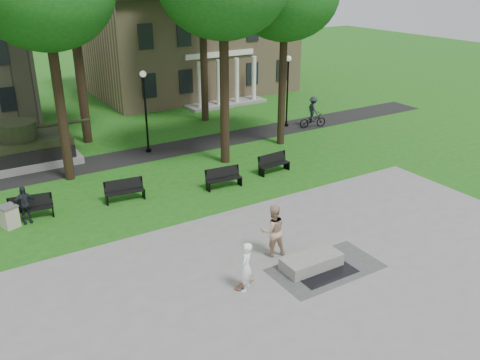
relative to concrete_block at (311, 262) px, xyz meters
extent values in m
plane|color=#184F12|center=(-0.69, 2.51, -0.24)|extent=(120.00, 120.00, 0.00)
cube|color=gray|center=(-0.69, -2.49, -0.23)|extent=(22.00, 16.00, 0.02)
cube|color=black|center=(-0.69, 14.51, -0.24)|extent=(44.00, 2.60, 0.01)
cube|color=#9E8460|center=(9.31, 28.51, 3.75)|extent=(16.00, 11.00, 8.00)
cube|color=silver|center=(9.31, 23.01, 3.55)|extent=(6.00, 0.30, 0.40)
cylinder|color=black|center=(-5.19, 13.01, 3.75)|extent=(0.48, 0.48, 8.00)
cylinder|color=black|center=(2.81, 11.01, 3.92)|extent=(0.50, 0.50, 8.32)
cylinder|color=black|center=(7.31, 12.01, 3.59)|extent=(0.46, 0.46, 7.68)
cylinder|color=black|center=(-2.69, 18.51, 4.39)|extent=(0.54, 0.54, 9.28)
cylinder|color=black|center=(5.81, 19.01, 4.08)|extent=(0.50, 0.50, 8.64)
cylinder|color=black|center=(-0.19, 14.81, 1.96)|extent=(0.12, 0.12, 4.40)
sphere|color=silver|center=(-0.19, 14.81, 4.30)|extent=(0.36, 0.36, 0.36)
cylinder|color=black|center=(-0.19, 14.81, -0.16)|extent=(0.32, 0.32, 0.16)
cylinder|color=black|center=(9.81, 14.81, 1.96)|extent=(0.12, 0.12, 4.40)
sphere|color=silver|center=(9.81, 14.81, 4.30)|extent=(0.36, 0.36, 0.36)
cylinder|color=black|center=(9.81, 14.81, -0.16)|extent=(0.32, 0.32, 0.16)
cube|color=gray|center=(-7.19, 16.51, -0.04)|extent=(6.50, 3.40, 0.40)
cube|color=#272D18|center=(-7.19, 16.51, 0.70)|extent=(5.80, 2.80, 1.10)
cube|color=black|center=(-7.19, 15.16, 0.51)|extent=(5.80, 0.35, 0.70)
cube|color=black|center=(-7.19, 17.86, 0.51)|extent=(5.80, 0.35, 0.70)
cylinder|color=#272D18|center=(-6.89, 16.51, 1.71)|extent=(2.10, 2.10, 0.90)
cylinder|color=#272D18|center=(-4.59, 16.51, 1.71)|extent=(3.20, 0.18, 0.18)
cube|color=black|center=(0.20, -0.54, -0.22)|extent=(2.20, 1.20, 0.00)
cube|color=gray|center=(0.00, 0.00, 0.00)|extent=(2.21, 1.02, 0.45)
cube|color=brown|center=(-2.67, 0.28, -0.19)|extent=(0.80, 0.43, 0.07)
imported|color=white|center=(-2.74, 0.06, 0.65)|extent=(0.76, 0.74, 1.75)
imported|color=tan|center=(-0.67, 1.47, 0.78)|extent=(1.13, 0.97, 2.01)
imported|color=black|center=(-8.01, 9.04, 0.59)|extent=(0.99, 0.44, 1.66)
imported|color=black|center=(11.13, 13.64, 0.25)|extent=(2.00, 1.06, 1.00)
imported|color=#21272C|center=(11.13, 13.64, 1.04)|extent=(0.83, 1.18, 1.66)
cube|color=black|center=(-7.74, 9.33, 0.21)|extent=(1.85, 0.75, 0.05)
cube|color=black|center=(-7.74, 9.55, 0.51)|extent=(1.80, 0.46, 0.50)
cube|color=black|center=(-8.59, 9.33, -0.02)|extent=(0.14, 0.45, 0.45)
cube|color=black|center=(-6.89, 9.33, -0.02)|extent=(0.14, 0.45, 0.45)
cube|color=black|center=(-3.71, 8.95, 0.21)|extent=(1.84, 0.68, 0.05)
cube|color=black|center=(-3.71, 9.17, 0.51)|extent=(1.80, 0.38, 0.50)
cube|color=black|center=(-4.56, 8.95, -0.02)|extent=(0.12, 0.45, 0.45)
cube|color=black|center=(-2.86, 8.95, -0.02)|extent=(0.12, 0.45, 0.45)
cube|color=black|center=(0.93, 7.88, 0.21)|extent=(1.83, 0.62, 0.05)
cube|color=black|center=(0.93, 8.10, 0.51)|extent=(1.81, 0.32, 0.50)
cube|color=black|center=(0.08, 7.88, -0.02)|extent=(0.10, 0.45, 0.45)
cube|color=black|center=(1.78, 7.88, -0.02)|extent=(0.10, 0.45, 0.45)
cube|color=black|center=(4.18, 8.24, 0.21)|extent=(1.83, 0.57, 0.05)
cube|color=black|center=(4.18, 8.46, 0.51)|extent=(1.81, 0.28, 0.50)
cube|color=black|center=(3.33, 8.24, -0.02)|extent=(0.09, 0.45, 0.45)
cube|color=black|center=(5.03, 8.24, -0.02)|extent=(0.09, 0.45, 0.45)
cube|color=#BFB29D|center=(-8.67, 9.00, 0.21)|extent=(0.78, 0.78, 0.90)
cube|color=#4C4C4C|center=(-8.67, 9.00, 0.69)|extent=(0.86, 0.86, 0.06)
camera|label=1|loc=(-10.36, -11.96, 9.68)|focal=38.00mm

